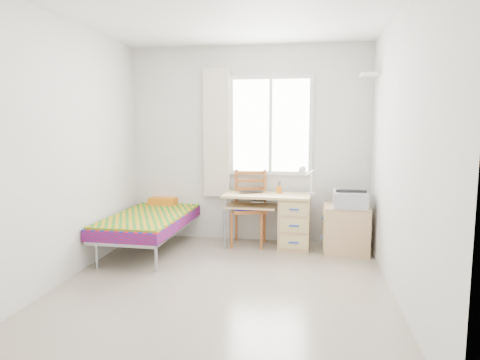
{
  "coord_description": "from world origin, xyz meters",
  "views": [
    {
      "loc": [
        0.79,
        -3.94,
        1.56
      ],
      "look_at": [
        0.08,
        0.55,
        0.97
      ],
      "focal_mm": 32.0,
      "sensor_mm": 36.0,
      "label": 1
    }
  ],
  "objects_px": {
    "bed": "(154,218)",
    "desk": "(289,219)",
    "printer": "(350,198)",
    "cabinet": "(345,229)",
    "chair": "(250,203)"
  },
  "relations": [
    {
      "from": "bed",
      "to": "desk",
      "type": "relative_size",
      "value": 1.67
    },
    {
      "from": "printer",
      "to": "cabinet",
      "type": "bearing_deg",
      "value": 143.83
    },
    {
      "from": "bed",
      "to": "chair",
      "type": "distance_m",
      "value": 1.24
    },
    {
      "from": "bed",
      "to": "cabinet",
      "type": "bearing_deg",
      "value": 5.37
    },
    {
      "from": "chair",
      "to": "printer",
      "type": "distance_m",
      "value": 1.28
    },
    {
      "from": "desk",
      "to": "cabinet",
      "type": "relative_size",
      "value": 1.91
    },
    {
      "from": "bed",
      "to": "cabinet",
      "type": "distance_m",
      "value": 2.4
    },
    {
      "from": "chair",
      "to": "printer",
      "type": "bearing_deg",
      "value": -27.74
    },
    {
      "from": "bed",
      "to": "chair",
      "type": "xyz_separation_m",
      "value": [
        1.18,
        0.34,
        0.16
      ]
    },
    {
      "from": "cabinet",
      "to": "chair",
      "type": "bearing_deg",
      "value": 170.34
    },
    {
      "from": "cabinet",
      "to": "printer",
      "type": "xyz_separation_m",
      "value": [
        0.04,
        -0.03,
        0.39
      ]
    },
    {
      "from": "desk",
      "to": "chair",
      "type": "xyz_separation_m",
      "value": [
        -0.52,
        0.08,
        0.17
      ]
    },
    {
      "from": "desk",
      "to": "cabinet",
      "type": "xyz_separation_m",
      "value": [
        0.7,
        -0.11,
        -0.08
      ]
    },
    {
      "from": "printer",
      "to": "chair",
      "type": "bearing_deg",
      "value": 171.34
    },
    {
      "from": "chair",
      "to": "cabinet",
      "type": "xyz_separation_m",
      "value": [
        1.21,
        -0.19,
        -0.26
      ]
    }
  ]
}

